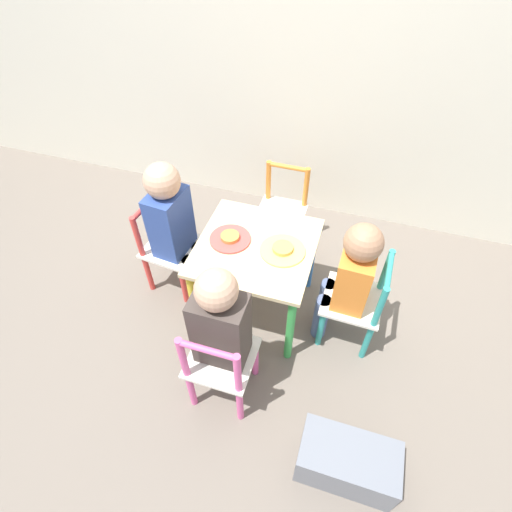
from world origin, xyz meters
TOP-DOWN VIEW (x-y plane):
  - ground_plane at (0.00, 0.00)m, footprint 6.00×6.00m
  - kids_table at (0.00, 0.00)m, footprint 0.52×0.52m
  - chair_teal at (0.48, -0.01)m, footprint 0.27×0.27m
  - chair_red at (-0.48, 0.05)m, footprint 0.28×0.28m
  - chair_pink at (0.00, -0.48)m, footprint 0.26×0.26m
  - chair_orange at (0.00, 0.48)m, footprint 0.26×0.26m
  - child_right at (0.42, -0.01)m, footprint 0.21×0.20m
  - child_left at (-0.42, 0.04)m, footprint 0.22×0.21m
  - child_front at (0.00, -0.42)m, footprint 0.20×0.21m
  - plate_right at (0.12, 0.00)m, footprint 0.20×0.20m
  - plate_left at (-0.12, 0.00)m, footprint 0.18×0.18m
  - storage_bin at (0.56, -0.64)m, footprint 0.36×0.19m

SIDE VIEW (x-z plane):
  - ground_plane at x=0.00m, z-range 0.00..0.00m
  - storage_bin at x=0.56m, z-range 0.00..0.19m
  - chair_teal at x=0.48m, z-range -0.01..0.50m
  - chair_red at x=-0.48m, z-range -0.01..0.50m
  - chair_pink at x=0.00m, z-range -0.01..0.50m
  - chair_orange at x=0.00m, z-range -0.01..0.50m
  - kids_table at x=0.00m, z-range 0.15..0.61m
  - child_right at x=0.42m, z-range 0.07..0.76m
  - child_front at x=0.00m, z-range 0.06..0.81m
  - child_left at x=-0.42m, z-range 0.07..0.83m
  - plate_left at x=-0.12m, z-range 0.45..0.48m
  - plate_right at x=0.12m, z-range 0.45..0.48m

